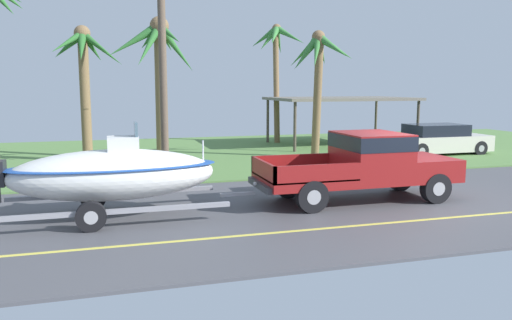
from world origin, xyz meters
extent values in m
cube|color=#4C4C51|center=(0.00, 0.00, -0.03)|extent=(36.00, 8.00, 0.06)
cube|color=#567F42|center=(0.00, 11.00, 0.00)|extent=(36.00, 14.00, 0.11)
cube|color=#DBCC4C|center=(0.00, -1.80, 0.00)|extent=(34.20, 0.12, 0.01)
cube|color=maroon|center=(-1.53, 0.45, 0.63)|extent=(5.36, 1.93, 0.22)
cube|color=maroon|center=(0.40, 0.45, 0.93)|extent=(1.50, 1.93, 0.38)
cube|color=maroon|center=(-1.15, 0.45, 1.28)|extent=(1.61, 1.93, 1.09)
cube|color=black|center=(-1.15, 0.45, 1.60)|extent=(1.63, 1.95, 0.38)
cube|color=#621111|center=(-3.08, 0.45, 0.76)|extent=(2.25, 1.93, 0.04)
cube|color=maroon|center=(-3.08, 1.37, 0.96)|extent=(2.25, 0.08, 0.45)
cube|color=maroon|center=(-3.08, -0.48, 0.96)|extent=(2.25, 0.08, 0.45)
cube|color=maroon|center=(-4.17, 0.45, 0.96)|extent=(0.08, 1.93, 0.45)
cube|color=#333338|center=(-4.27, 0.45, 0.57)|extent=(0.12, 1.74, 0.16)
sphere|color=#B2B2B7|center=(-4.39, 0.45, 0.62)|extent=(0.10, 0.10, 0.10)
cylinder|color=black|center=(0.33, 1.30, 0.40)|extent=(0.80, 0.28, 0.80)
cylinder|color=#9E9EA3|center=(0.33, 1.30, 0.40)|extent=(0.36, 0.29, 0.36)
cylinder|color=black|center=(0.33, -0.40, 0.40)|extent=(0.80, 0.28, 0.80)
cylinder|color=#9E9EA3|center=(0.33, -0.40, 0.40)|extent=(0.36, 0.29, 0.36)
cylinder|color=black|center=(-3.19, 1.30, 0.40)|extent=(0.80, 0.28, 0.80)
cylinder|color=#9E9EA3|center=(-3.19, 1.30, 0.40)|extent=(0.36, 0.29, 0.36)
cylinder|color=black|center=(-3.19, -0.40, 0.40)|extent=(0.80, 0.28, 0.80)
cylinder|color=#9E9EA3|center=(-3.19, -0.40, 0.40)|extent=(0.36, 0.29, 0.36)
cube|color=gray|center=(-4.84, 0.45, 0.38)|extent=(0.90, 0.10, 0.08)
cube|color=gray|center=(-7.81, 1.42, 0.38)|extent=(5.05, 0.12, 0.10)
cube|color=gray|center=(-7.81, -0.52, 0.38)|extent=(5.05, 0.12, 0.10)
cylinder|color=black|center=(-8.31, 1.48, 0.32)|extent=(0.64, 0.22, 0.64)
cylinder|color=#9E9EA3|center=(-8.31, 1.48, 0.32)|extent=(0.29, 0.23, 0.29)
cylinder|color=black|center=(-8.31, -0.58, 0.32)|extent=(0.64, 0.22, 0.64)
cylinder|color=#9E9EA3|center=(-8.31, -0.58, 0.32)|extent=(0.29, 0.23, 0.29)
ellipsoid|color=white|center=(-7.81, 0.45, 1.02)|extent=(4.68, 1.82, 1.18)
ellipsoid|color=#1E4CA5|center=(-7.81, 0.45, 1.23)|extent=(4.78, 1.86, 0.12)
cube|color=silver|center=(-7.57, 0.45, 1.58)|extent=(0.70, 0.60, 0.65)
cube|color=slate|center=(-7.27, 0.45, 2.06)|extent=(0.06, 0.56, 0.36)
cylinder|color=silver|center=(-5.70, 0.45, 1.51)|extent=(0.04, 0.04, 0.50)
cube|color=beige|center=(6.40, 7.69, 0.53)|extent=(4.46, 1.80, 0.70)
cube|color=black|center=(6.18, 7.69, 1.13)|extent=(2.50, 1.65, 0.50)
cylinder|color=black|center=(7.92, 8.50, 0.33)|extent=(0.66, 0.22, 0.66)
cylinder|color=#9E9EA3|center=(7.92, 8.50, 0.33)|extent=(0.30, 0.23, 0.30)
cylinder|color=black|center=(7.92, 6.87, 0.33)|extent=(0.66, 0.22, 0.66)
cylinder|color=#9E9EA3|center=(7.92, 6.87, 0.33)|extent=(0.30, 0.23, 0.30)
cylinder|color=black|center=(4.88, 8.50, 0.33)|extent=(0.66, 0.22, 0.66)
cylinder|color=#9E9EA3|center=(4.88, 8.50, 0.33)|extent=(0.30, 0.23, 0.30)
cylinder|color=black|center=(4.88, 6.87, 0.33)|extent=(0.66, 0.22, 0.66)
cylinder|color=#9E9EA3|center=(4.88, 6.87, 0.33)|extent=(0.30, 0.23, 0.30)
cylinder|color=#4C4238|center=(6.91, 14.22, 1.18)|extent=(0.14, 0.14, 2.36)
cylinder|color=#4C4238|center=(6.91, 10.13, 1.18)|extent=(0.14, 0.14, 2.36)
cylinder|color=#4C4238|center=(0.38, 14.22, 1.18)|extent=(0.14, 0.14, 2.36)
cylinder|color=#4C4238|center=(0.38, 10.13, 1.18)|extent=(0.14, 0.14, 2.36)
cube|color=#6B665B|center=(3.64, 12.18, 2.43)|extent=(7.03, 4.58, 0.14)
cylinder|color=brown|center=(-5.91, 7.86, 2.64)|extent=(0.44, 0.71, 5.29)
cone|color=#2D6B2D|center=(-5.32, 7.75, 4.45)|extent=(1.53, 0.62, 1.86)
cone|color=#2D6B2D|center=(-5.63, 8.42, 4.86)|extent=(0.93, 1.41, 1.09)
cone|color=#2D6B2D|center=(-6.21, 8.39, 4.89)|extent=(1.00, 1.38, 1.06)
cone|color=#2D6B2D|center=(-6.83, 7.77, 4.71)|extent=(2.10, 0.61, 1.47)
cone|color=#2D6B2D|center=(-6.35, 7.29, 4.52)|extent=(1.32, 1.55, 1.75)
cone|color=#2D6B2D|center=(-5.62, 7.30, 4.94)|extent=(0.92, 1.41, 0.95)
sphere|color=brown|center=(-5.91, 7.86, 5.28)|extent=(0.70, 0.70, 0.70)
cylinder|color=brown|center=(0.85, 14.20, 3.04)|extent=(0.30, 0.69, 6.08)
cone|color=#387A38|center=(1.59, 14.07, 5.69)|extent=(1.67, 0.59, 1.03)
cone|color=#387A38|center=(1.22, 14.92, 5.48)|extent=(1.13, 1.77, 1.45)
cone|color=#387A38|center=(0.37, 14.88, 5.65)|extent=(1.35, 1.71, 1.18)
cone|color=#387A38|center=(0.40, 14.17, 5.52)|extent=(1.23, 0.49, 1.36)
cone|color=#387A38|center=(0.48, 13.48, 5.62)|extent=(1.18, 1.80, 1.25)
cone|color=#387A38|center=(1.27, 13.44, 5.66)|extent=(1.26, 1.84, 1.16)
sphere|color=brown|center=(0.85, 14.20, 6.07)|extent=(0.48, 0.48, 0.48)
cylinder|color=brown|center=(-8.77, 11.33, 2.63)|extent=(0.42, 0.74, 5.28)
cone|color=#286028|center=(-7.99, 11.37, 4.62)|extent=(1.78, 0.41, 1.52)
cone|color=#286028|center=(-8.41, 11.62, 4.70)|extent=(1.16, 1.01, 1.34)
cone|color=#286028|center=(-8.69, 12.05, 4.88)|extent=(0.62, 1.69, 1.14)
cone|color=#286028|center=(-9.29, 11.88, 4.86)|extent=(1.47, 1.53, 1.17)
cone|color=#286028|center=(-9.34, 11.38, 4.76)|extent=(1.45, 0.55, 1.33)
cone|color=#286028|center=(-9.32, 10.57, 4.82)|extent=(1.44, 1.82, 1.18)
cone|color=#286028|center=(-8.79, 10.63, 4.67)|extent=(0.49, 1.69, 1.51)
cone|color=#286028|center=(-8.27, 10.88, 4.84)|extent=(1.37, 1.28, 1.14)
sphere|color=brown|center=(-8.77, 11.33, 5.26)|extent=(0.68, 0.68, 0.68)
cylinder|color=brown|center=(0.59, 8.09, 2.54)|extent=(0.34, 0.67, 5.08)
cone|color=#387A38|center=(1.46, 8.26, 4.65)|extent=(1.93, 0.66, 1.13)
cone|color=#387A38|center=(1.06, 8.80, 4.55)|extent=(1.29, 1.72, 1.30)
cone|color=#387A38|center=(0.26, 8.84, 4.50)|extent=(0.99, 1.76, 1.37)
cone|color=#387A38|center=(0.06, 8.06, 4.41)|extent=(1.40, 0.47, 1.58)
cone|color=#387A38|center=(0.32, 7.65, 4.45)|extent=(0.96, 1.28, 1.46)
cone|color=#387A38|center=(0.92, 7.43, 4.64)|extent=(1.09, 1.67, 1.19)
sphere|color=brown|center=(0.59, 8.09, 5.07)|extent=(0.54, 0.54, 0.54)
cylinder|color=brown|center=(-6.18, 4.52, 4.47)|extent=(0.24, 0.24, 8.95)
camera|label=1|loc=(-7.89, -11.48, 3.05)|focal=35.20mm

